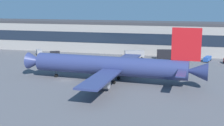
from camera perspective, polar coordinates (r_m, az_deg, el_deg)
ground_plane at (r=94.49m, az=-8.81°, el=-3.30°), size 600.00×600.00×0.00m
terminal_building at (r=147.31m, az=-0.16°, el=5.14°), size 152.35×15.51×14.97m
airliner at (r=90.79m, az=-0.07°, el=-0.57°), size 57.28×48.80×17.11m
follow_me_car at (r=140.04m, az=-10.91°, el=1.94°), size 4.79×3.32×1.85m
crew_van at (r=141.40m, az=-13.79°, el=2.06°), size 4.71×5.55×2.55m
belt_loader at (r=128.92m, az=17.78°, el=0.80°), size 3.78×6.71×1.95m
catering_truck at (r=128.89m, az=10.16°, el=1.68°), size 7.53×3.74×4.15m
fuel_truck at (r=130.59m, az=4.38°, el=1.78°), size 8.85×5.32×3.35m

